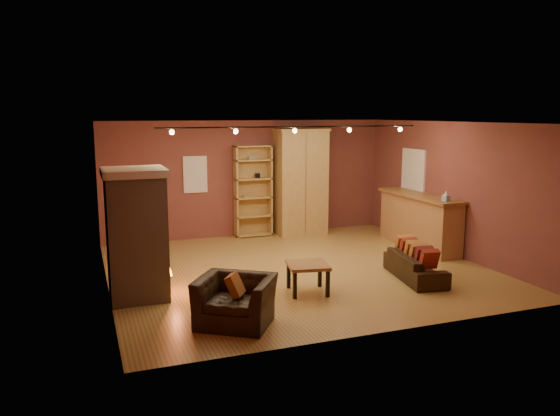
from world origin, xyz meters
name	(u,v)px	position (x,y,z in m)	size (l,w,h in m)	color
floor	(298,269)	(0.00, 0.00, 0.00)	(7.00, 7.00, 0.00)	olive
ceiling	(299,123)	(0.00, 0.00, 2.80)	(7.00, 7.00, 0.00)	brown
back_wall	(248,178)	(0.00, 3.25, 1.40)	(7.00, 0.02, 2.80)	brown
left_wall	(104,209)	(-3.50, 0.00, 1.40)	(0.02, 6.50, 2.80)	brown
right_wall	(452,189)	(3.50, 0.00, 1.40)	(0.02, 6.50, 2.80)	brown
fireplace	(137,234)	(-3.04, -0.60, 1.06)	(1.01, 0.98, 2.12)	tan
back_window	(195,174)	(-1.30, 3.23, 1.55)	(0.56, 0.04, 0.86)	white
bookcase	(252,190)	(0.07, 3.13, 1.13)	(0.91, 0.35, 2.21)	tan
armoire	(301,182)	(1.25, 2.92, 1.31)	(1.28, 0.72, 2.60)	tan
bar_counter	(419,221)	(3.20, 0.69, 0.61)	(0.66, 2.51, 1.20)	tan
tissue_box	(446,197)	(3.15, -0.26, 1.29)	(0.16, 0.16, 0.23)	#84B2D4
right_window	(413,171)	(3.47, 1.40, 1.65)	(0.05, 0.90, 1.00)	white
loveseat	(415,261)	(1.77, -1.29, 0.34)	(0.73, 1.64, 0.70)	black
armchair	(235,293)	(-1.87, -2.23, 0.46)	(1.25, 1.15, 0.92)	black
coffee_table	(308,268)	(-0.36, -1.32, 0.43)	(0.77, 0.77, 0.50)	olive
track_rail	(295,128)	(0.00, 0.20, 2.69)	(5.20, 0.09, 0.13)	black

